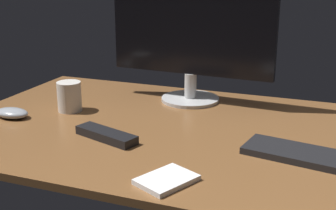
% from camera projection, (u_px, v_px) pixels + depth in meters
% --- Properties ---
extents(desk, '(1.40, 0.84, 0.02)m').
position_uv_depth(desk, '(189.00, 133.00, 1.31)').
color(desk, brown).
rests_on(desk, ground).
extents(monitor, '(0.57, 0.20, 0.44)m').
position_uv_depth(monitor, '(191.00, 31.00, 1.51)').
color(monitor, silver).
rests_on(monitor, desk).
extents(computer_mouse, '(0.11, 0.07, 0.03)m').
position_uv_depth(computer_mouse, '(12.00, 113.00, 1.40)').
color(computer_mouse, '#999EA5').
rests_on(computer_mouse, desk).
extents(tv_remote, '(0.20, 0.11, 0.02)m').
position_uv_depth(tv_remote, '(106.00, 135.00, 1.23)').
color(tv_remote, black).
rests_on(tv_remote, desk).
extents(coffee_mug, '(0.08, 0.08, 0.10)m').
position_uv_depth(coffee_mug, '(69.00, 97.00, 1.46)').
color(coffee_mug, silver).
rests_on(coffee_mug, desk).
extents(notepad, '(0.13, 0.15, 0.01)m').
position_uv_depth(notepad, '(167.00, 180.00, 0.99)').
color(notepad, white).
rests_on(notepad, desk).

